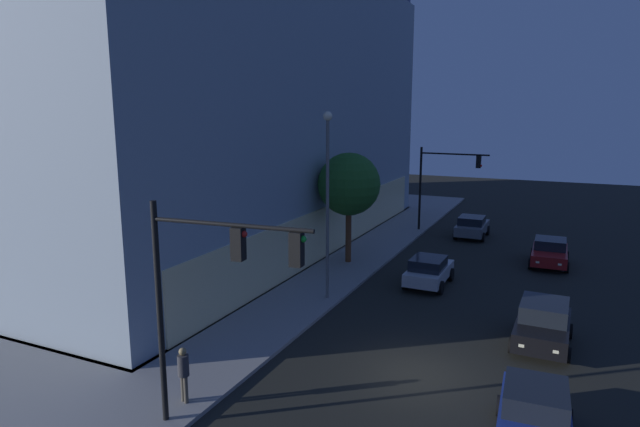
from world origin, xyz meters
name	(u,v)px	position (x,y,z in m)	size (l,w,h in m)	color
ground_plane	(418,376)	(0.00, 0.00, 0.00)	(120.00, 120.00, 0.00)	black
modern_building	(153,95)	(14.04, 23.99, 10.46)	(36.83, 29.69, 21.05)	#4C4C51
traffic_light_near_corner	(211,275)	(-5.96, 4.41, 4.85)	(0.66, 4.85, 6.68)	black
traffic_light_far_corner	(441,175)	(22.91, 4.35, 4.47)	(0.50, 5.17, 6.42)	black
street_lamp_sidewalk	(328,186)	(5.69, 6.11, 5.76)	(0.44, 0.44, 9.11)	slate
sidewalk_tree	(349,184)	(12.12, 7.57, 4.94)	(3.78, 3.78, 6.70)	brown
pedestrian_waiting	(183,370)	(-5.10, 6.26, 1.24)	(0.36, 0.36, 1.83)	#4C473D
car_blue	(534,419)	(-2.68, -3.95, 0.84)	(4.50, 2.28, 1.69)	navy
car_black	(543,324)	(4.65, -3.85, 0.88)	(4.08, 2.28, 1.73)	black
car_silver	(429,271)	(10.11, 2.08, 0.83)	(4.04, 2.13, 1.59)	#B7BABF
car_red	(550,252)	(17.10, -3.68, 0.81)	(4.21, 2.25, 1.58)	maroon
car_grey	(472,226)	(22.58, 1.84, 0.83)	(4.09, 2.20, 1.61)	slate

